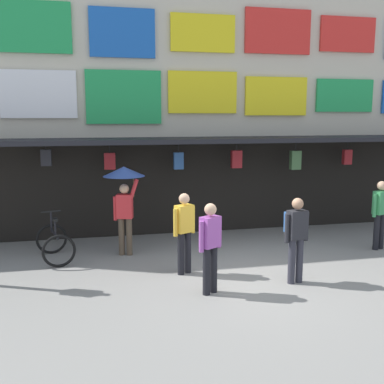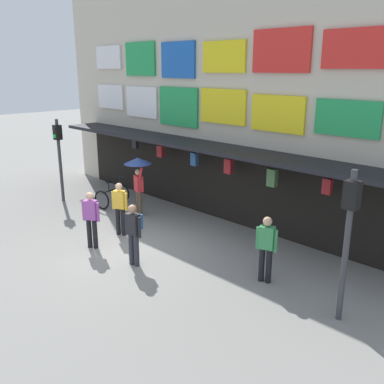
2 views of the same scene
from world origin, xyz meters
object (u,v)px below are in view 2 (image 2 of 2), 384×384
at_px(pedestrian_in_red, 91,217).
at_px(bicycle_parked, 112,195).
at_px(pedestrian_with_umbrella, 138,170).
at_px(traffic_light_far, 349,222).
at_px(pedestrian_in_green, 120,206).
at_px(pedestrian_in_black, 266,246).
at_px(traffic_light_near, 59,147).
at_px(pedestrian_in_purple, 134,230).

bearing_deg(pedestrian_in_red, bicycle_parked, 137.22).
bearing_deg(pedestrian_with_umbrella, bicycle_parked, -177.89).
relative_size(traffic_light_far, pedestrian_in_green, 1.90).
height_order(traffic_light_far, pedestrian_with_umbrella, traffic_light_far).
bearing_deg(pedestrian_in_black, traffic_light_near, -178.63).
xyz_separation_m(traffic_light_near, traffic_light_far, (11.59, 0.02, 0.00)).
height_order(traffic_light_far, pedestrian_in_red, traffic_light_far).
bearing_deg(pedestrian_with_umbrella, pedestrian_in_red, -64.28).
bearing_deg(traffic_light_far, pedestrian_in_red, -166.22).
height_order(pedestrian_in_green, pedestrian_in_black, same).
bearing_deg(traffic_light_near, pedestrian_in_green, -6.00).
relative_size(bicycle_parked, pedestrian_in_purple, 0.76).
distance_m(pedestrian_in_green, pedestrian_with_umbrella, 2.03).
height_order(traffic_light_near, traffic_light_far, same).
height_order(bicycle_parked, pedestrian_in_purple, pedestrian_in_purple).
bearing_deg(pedestrian_in_green, traffic_light_near, 174.00).
height_order(bicycle_parked, pedestrian_in_red, pedestrian_in_red).
height_order(traffic_light_near, pedestrian_with_umbrella, traffic_light_near).
xyz_separation_m(traffic_light_far, bicycle_parked, (-9.68, 1.02, -1.75)).
distance_m(bicycle_parked, pedestrian_with_umbrella, 2.01).
xyz_separation_m(bicycle_parked, pedestrian_in_red, (2.90, -2.68, 0.55)).
bearing_deg(pedestrian_in_red, pedestrian_with_umbrella, 115.72).
bearing_deg(traffic_light_far, traffic_light_near, -179.90).
bearing_deg(traffic_light_near, pedestrian_in_purple, -12.50).
bearing_deg(bicycle_parked, pedestrian_with_umbrella, 2.11).
bearing_deg(traffic_light_far, bicycle_parked, 174.00).
bearing_deg(traffic_light_near, pedestrian_in_red, -18.90).
bearing_deg(traffic_light_near, bicycle_parked, 28.56).
bearing_deg(pedestrian_in_red, traffic_light_near, 161.10).
xyz_separation_m(traffic_light_far, pedestrian_in_red, (-6.79, -1.66, -1.19)).
xyz_separation_m(pedestrian_in_green, pedestrian_with_umbrella, (-1.08, 1.57, 0.69)).
distance_m(pedestrian_in_black, pedestrian_in_red, 5.10).
bearing_deg(pedestrian_with_umbrella, pedestrian_in_purple, -39.65).
height_order(bicycle_parked, pedestrian_in_green, pedestrian_in_green).
bearing_deg(pedestrian_in_red, pedestrian_in_black, 21.55).
xyz_separation_m(traffic_light_near, pedestrian_in_red, (4.80, -1.64, -1.19)).
distance_m(pedestrian_in_green, pedestrian_in_black, 5.03).
distance_m(traffic_light_far, pedestrian_with_umbrella, 8.19).
relative_size(bicycle_parked, pedestrian_in_black, 0.76).
bearing_deg(bicycle_parked, pedestrian_in_red, -42.78).
relative_size(pedestrian_with_umbrella, pedestrian_in_purple, 1.24).
xyz_separation_m(pedestrian_in_green, pedestrian_in_red, (0.24, -1.16, 0.00)).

